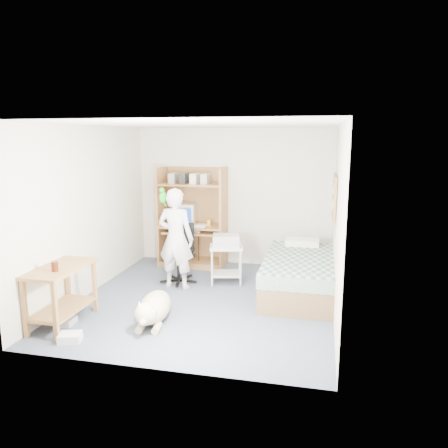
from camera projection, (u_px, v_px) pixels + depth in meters
The scene contains 21 objects.
floor at pixel (206, 300), 6.37m from camera, with size 4.00×4.00×0.00m, color #414A59.
wall_back at pixel (234, 197), 8.04m from camera, with size 3.60×0.02×2.50m, color silver.
wall_right at pixel (337, 221), 5.74m from camera, with size 0.02×4.00×2.50m, color silver.
wall_left at pixel (89, 211), 6.51m from camera, with size 0.02×4.00×2.50m, color silver.
ceiling at pixel (205, 124), 5.88m from camera, with size 3.60×4.00×0.02m, color white.
computer_hutch at pixel (193, 221), 8.02m from camera, with size 1.20×0.63×1.80m.
bed at pixel (299, 274), 6.62m from camera, with size 1.02×2.02×0.66m.
side_desk at pixel (61, 287), 5.46m from camera, with size 0.50×1.00×0.75m.
corkboard at pixel (334, 197), 6.57m from camera, with size 0.04×0.94×0.66m.
office_chair at pixel (180, 261), 7.14m from camera, with size 0.54×0.54×0.95m.
person at pixel (176, 239), 6.75m from camera, with size 0.58×0.38×1.58m, color silver.
parrot at pixel (163, 196), 6.68m from camera, with size 0.12×0.20×0.32m.
dog at pixel (154, 308), 5.56m from camera, with size 0.48×1.18×0.44m.
printer_cart at pixel (226, 258), 7.04m from camera, with size 0.60×0.52×0.62m.
printer at pixel (226, 240), 6.99m from camera, with size 0.42×0.32×0.18m, color #A6A6A2.
crt_monitor at pixel (185, 213), 8.04m from camera, with size 0.44×0.46×0.37m.
keyboard at pixel (189, 231), 7.91m from camera, with size 0.45×0.16×0.03m, color beige.
pencil_cup at pixel (209, 223), 7.87m from camera, with size 0.08×0.08×0.12m, color gold.
drink_glass at pixel (55, 266), 5.22m from camera, with size 0.08×0.08×0.12m, color #3C1609.
floor_box_a at pixel (70, 338), 5.05m from camera, with size 0.25×0.20×0.10m, color silver.
floor_box_b at pixel (67, 321), 5.52m from camera, with size 0.18×0.22×0.08m, color #A5A5A1.
Camera 1 is at (1.58, -5.83, 2.32)m, focal length 35.00 mm.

